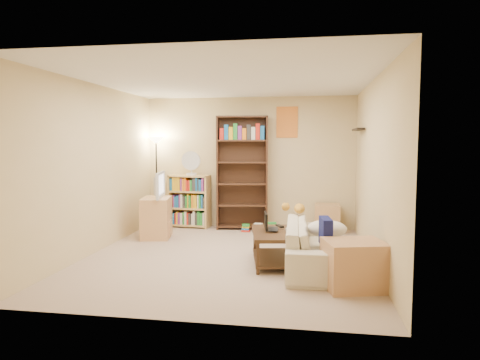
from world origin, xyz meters
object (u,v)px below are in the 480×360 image
object	(u,v)px
laptop	(277,230)
mug	(290,232)
coffee_table	(274,243)
end_cabinet	(354,265)
tabby_cat	(297,208)
side_table	(327,218)
sofa	(316,244)
tall_bookshelf	(242,170)
television	(156,185)
desk_fan	(191,163)
tv_stand	(156,218)
floor_lamp	(156,155)
short_bookshelf	(189,201)

from	to	relation	value
laptop	mug	xyz separation A→B (m)	(0.19, -0.32, 0.04)
coffee_table	end_cabinet	bearing A→B (deg)	-49.34
tabby_cat	side_table	xyz separation A→B (m)	(0.51, 1.46, -0.40)
sofa	laptop	bearing A→B (deg)	83.13
tabby_cat	tall_bookshelf	distance (m)	1.94
mug	television	xyz separation A→B (m)	(-2.35, 1.57, 0.41)
side_table	sofa	bearing A→B (deg)	-96.15
tabby_cat	coffee_table	xyz separation A→B (m)	(-0.28, -0.78, -0.36)
sofa	laptop	xyz separation A→B (m)	(-0.53, 0.05, 0.17)
tall_bookshelf	desk_fan	world-z (taller)	tall_bookshelf
laptop	side_table	distance (m)	2.30
tv_stand	end_cabinet	world-z (taller)	tv_stand
side_table	end_cabinet	world-z (taller)	end_cabinet
side_table	floor_lamp	bearing A→B (deg)	178.60
mug	floor_lamp	size ratio (longest dim) A/B	0.08
tv_stand	side_table	world-z (taller)	tv_stand
tv_stand	end_cabinet	size ratio (longest dim) A/B	1.07
mug	floor_lamp	xyz separation A→B (m)	(-2.70, 2.56, 0.89)
television	tall_bookshelf	distance (m)	1.68
sofa	laptop	world-z (taller)	sofa
tv_stand	floor_lamp	xyz separation A→B (m)	(-0.35, 0.99, 1.05)
floor_lamp	side_table	distance (m)	3.47
mug	end_cabinet	distance (m)	0.96
coffee_table	desk_fan	world-z (taller)	desk_fan
coffee_table	tall_bookshelf	bearing A→B (deg)	99.38
laptop	tabby_cat	bearing A→B (deg)	-25.00
coffee_table	floor_lamp	size ratio (longest dim) A/B	0.62
tv_stand	sofa	bearing A→B (deg)	-36.33
sofa	desk_fan	distance (m)	3.37
sofa	short_bookshelf	bearing A→B (deg)	44.76
mug	television	world-z (taller)	television
laptop	coffee_table	bearing A→B (deg)	154.60
coffee_table	desk_fan	bearing A→B (deg)	118.49
television	tall_bookshelf	bearing A→B (deg)	-64.19
short_bookshelf	side_table	bearing A→B (deg)	3.27
television	short_bookshelf	distance (m)	1.11
laptop	short_bookshelf	world-z (taller)	short_bookshelf
tabby_cat	mug	bearing A→B (deg)	-93.58
mug	tall_bookshelf	bearing A→B (deg)	111.57
coffee_table	tv_stand	bearing A→B (deg)	138.62
laptop	tv_stand	xyz separation A→B (m)	(-2.16, 1.25, -0.11)
tall_bookshelf	floor_lamp	size ratio (longest dim) A/B	1.22
side_table	tv_stand	bearing A→B (deg)	-162.78
tv_stand	tall_bookshelf	size ratio (longest dim) A/B	0.32
tabby_cat	short_bookshelf	world-z (taller)	short_bookshelf
tall_bookshelf	coffee_table	bearing A→B (deg)	-78.98
laptop	short_bookshelf	xyz separation A→B (m)	(-1.85, 2.23, 0.05)
tabby_cat	tv_stand	bearing A→B (deg)	167.18
mug	end_cabinet	size ratio (longest dim) A/B	0.21
television	desk_fan	world-z (taller)	desk_fan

